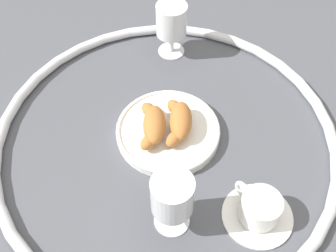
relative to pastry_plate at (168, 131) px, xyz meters
name	(u,v)px	position (x,y,z in m)	size (l,w,h in m)	color
ground_plane	(166,140)	(-0.02, 0.00, -0.01)	(2.20, 2.20, 0.00)	#4C4F56
table_chrome_rim	(166,137)	(-0.02, 0.00, 0.00)	(0.74, 0.74, 0.02)	silver
pastry_plate	(168,131)	(0.00, 0.00, 0.00)	(0.23, 0.23, 0.02)	white
croissant_large	(179,121)	(0.01, -0.02, 0.03)	(0.13, 0.09, 0.04)	#AD6B33
croissant_small	(154,124)	(-0.01, 0.03, 0.03)	(0.13, 0.09, 0.04)	#AD6B33
coffee_cup_near	(259,210)	(-0.13, -0.22, 0.01)	(0.14, 0.14, 0.06)	white
juice_glass_left	(172,197)	(-0.19, -0.07, 0.08)	(0.08, 0.08, 0.14)	white
juice_glass_right	(171,23)	(0.26, 0.08, 0.08)	(0.08, 0.08, 0.14)	white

